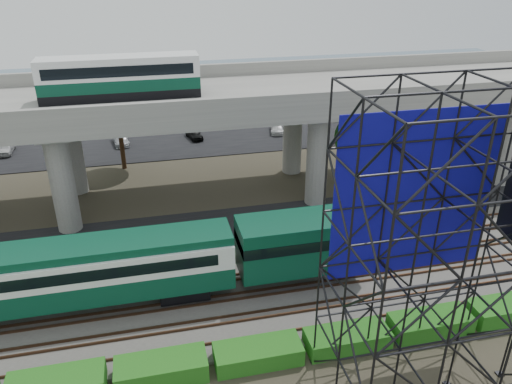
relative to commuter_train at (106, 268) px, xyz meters
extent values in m
plane|color=#474233|center=(6.62, -2.00, -2.88)|extent=(140.00, 140.00, 0.00)
cube|color=slate|center=(6.62, 0.00, -2.78)|extent=(90.00, 12.00, 0.20)
cube|color=black|center=(6.62, 8.50, -2.84)|extent=(90.00, 5.00, 0.08)
cube|color=black|center=(6.62, 32.00, -2.84)|extent=(90.00, 18.00, 0.08)
cube|color=slate|center=(6.62, 54.00, -2.87)|extent=(140.00, 40.00, 0.03)
cube|color=#472D1E|center=(6.62, -4.72, -2.60)|extent=(90.00, 0.08, 0.16)
cube|color=#472D1E|center=(6.62, -3.28, -2.60)|extent=(90.00, 0.08, 0.16)
cube|color=#472D1E|center=(6.62, -2.72, -2.60)|extent=(90.00, 0.08, 0.16)
cube|color=#472D1E|center=(6.62, -1.28, -2.60)|extent=(90.00, 0.08, 0.16)
cube|color=#472D1E|center=(6.62, -0.72, -2.60)|extent=(90.00, 0.08, 0.16)
cube|color=#472D1E|center=(6.62, 0.72, -2.60)|extent=(90.00, 0.08, 0.16)
cube|color=#472D1E|center=(6.62, 1.28, -2.60)|extent=(90.00, 0.08, 0.16)
cube|color=#472D1E|center=(6.62, 2.72, -2.60)|extent=(90.00, 0.08, 0.16)
cube|color=#472D1E|center=(6.62, 3.28, -2.60)|extent=(90.00, 0.08, 0.16)
cube|color=#472D1E|center=(6.62, 4.72, -2.60)|extent=(90.00, 0.08, 0.16)
cube|color=black|center=(4.38, 0.00, -2.07)|extent=(3.00, 2.20, 0.90)
cube|color=#093F2B|center=(-2.12, 0.00, -0.92)|extent=(19.00, 3.00, 1.40)
cube|color=white|center=(-2.12, 0.00, 0.53)|extent=(19.00, 3.00, 1.50)
cube|color=#093F2B|center=(-2.12, 0.00, 1.53)|extent=(19.00, 2.60, 0.50)
cube|color=black|center=(-1.12, 0.00, 0.58)|extent=(15.00, 3.06, 0.70)
cube|color=#093F2B|center=(11.88, 0.00, 0.08)|extent=(8.00, 3.00, 3.40)
cube|color=#9E9B93|center=(6.62, 14.00, 5.72)|extent=(80.00, 12.00, 1.20)
cube|color=#9E9B93|center=(6.62, 8.25, 6.87)|extent=(80.00, 0.50, 1.10)
cube|color=#9E9B93|center=(6.62, 19.75, 6.87)|extent=(80.00, 0.50, 1.10)
cylinder|color=#9E9B93|center=(-3.38, 10.50, 1.12)|extent=(1.80, 1.80, 8.00)
cylinder|color=#9E9B93|center=(-3.38, 17.50, 1.12)|extent=(1.80, 1.80, 8.00)
cube|color=#9E9B93|center=(-3.38, 14.00, 4.82)|extent=(2.40, 9.00, 0.60)
cylinder|color=#9E9B93|center=(16.62, 10.50, 1.12)|extent=(1.80, 1.80, 8.00)
cylinder|color=#9E9B93|center=(16.62, 17.50, 1.12)|extent=(1.80, 1.80, 8.00)
cube|color=#9E9B93|center=(16.62, 14.00, 4.82)|extent=(2.40, 9.00, 0.60)
cylinder|color=#9E9B93|center=(34.62, 10.50, 1.12)|extent=(1.80, 1.80, 8.00)
cylinder|color=#9E9B93|center=(34.62, 17.50, 1.12)|extent=(1.80, 1.80, 8.00)
cube|color=#9E9B93|center=(34.62, 14.00, 4.82)|extent=(2.40, 9.00, 0.60)
cube|color=black|center=(1.54, 14.00, 6.67)|extent=(12.00, 2.50, 0.70)
cube|color=#093F2B|center=(1.54, 14.00, 7.47)|extent=(12.00, 2.50, 0.90)
cube|color=white|center=(1.54, 14.00, 8.57)|extent=(12.00, 2.50, 1.30)
cube|color=black|center=(1.54, 14.00, 8.62)|extent=(11.00, 2.56, 0.80)
cube|color=white|center=(1.54, 14.00, 9.37)|extent=(12.00, 2.40, 0.30)
cube|color=#0E0C89|center=(14.96, -6.95, 6.42)|extent=(8.10, 0.08, 8.25)
cube|color=#166317|center=(2.62, -6.30, -2.31)|extent=(4.60, 1.80, 1.15)
cube|color=#166317|center=(7.62, -6.30, -2.37)|extent=(4.60, 1.80, 1.03)
cube|color=#166317|center=(12.62, -6.30, -2.38)|extent=(4.60, 1.80, 1.01)
cube|color=#166317|center=(17.62, -6.30, -2.32)|extent=(4.60, 1.80, 1.12)
cube|color=#166317|center=(22.62, -6.30, -2.28)|extent=(4.60, 1.80, 1.20)
cylinder|color=#382314|center=(20.62, 10.50, -0.48)|extent=(0.44, 0.44, 4.80)
ellipsoid|color=#166317|center=(20.62, 10.50, 2.72)|extent=(4.94, 4.94, 4.18)
cylinder|color=#382314|center=(0.62, 22.00, -0.48)|extent=(0.44, 0.44, 4.80)
ellipsoid|color=#166317|center=(0.62, 22.00, 2.72)|extent=(4.94, 4.94, 4.18)
imported|color=silver|center=(-11.70, 29.00, -2.16)|extent=(1.51, 3.75, 1.28)
imported|color=#AFB1B7|center=(-6.04, 34.00, -2.18)|extent=(2.17, 3.99, 1.25)
imported|color=#9FA1A6|center=(0.20, 29.00, -2.25)|extent=(2.14, 4.03, 1.11)
imported|color=white|center=(5.06, 34.00, -2.14)|extent=(2.40, 4.84, 1.32)
imported|color=black|center=(8.41, 29.00, -2.23)|extent=(2.03, 3.56, 1.14)
imported|color=#B0B2B8|center=(13.23, 34.00, -2.19)|extent=(1.96, 3.86, 1.21)
imported|color=silver|center=(18.28, 29.00, -2.25)|extent=(2.34, 4.04, 1.10)
imported|color=silver|center=(25.17, 34.00, -2.19)|extent=(2.10, 4.43, 1.22)
camera|label=1|loc=(3.03, -25.56, 16.67)|focal=35.00mm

